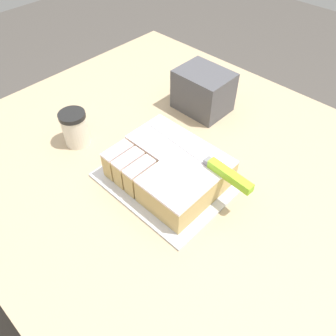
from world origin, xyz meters
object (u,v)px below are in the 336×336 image
Objects in this scene: storage_box at (203,91)px; coffee_cup at (75,128)px; knife at (219,169)px; cake_board at (168,179)px; cake at (170,168)px.

coffee_cup is at bearing -112.29° from storage_box.
knife is at bearing -45.06° from storage_box.
knife is 2.07× the size of storage_box.
cake_board is at bearing 25.72° from knife.
cake_board is 1.98× the size of storage_box.
cake reaches higher than cake_board.
coffee_cup is at bearing -165.27° from cake.
knife is 0.44m from coffee_cup.
cake_board is 1.20× the size of cake.
storage_box is (-0.14, 0.31, 0.02)m from cake.
storage_box reaches higher than knife.
cake_board is 0.31m from coffee_cup.
coffee_cup reaches higher than cake.
storage_box reaches higher than cake_board.
knife and coffee_cup have the same top height.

